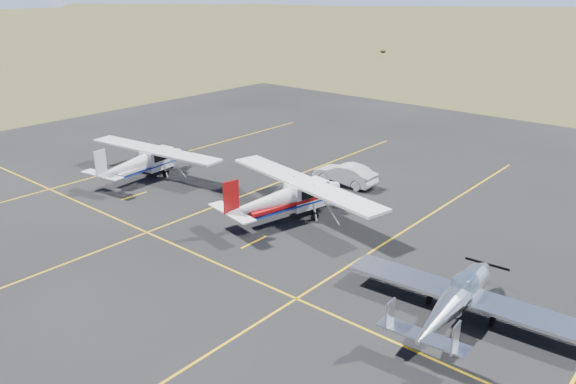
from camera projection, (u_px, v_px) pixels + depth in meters
ground at (403, 265)px, 28.13m from camera, size 1600.00×1600.00×0.00m
apron at (296, 228)px, 32.38m from camera, size 72.00×72.00×0.02m
aircraft_low_wing at (457, 298)px, 23.08m from camera, size 7.45×10.38×2.25m
aircraft_cessna at (287, 196)px, 33.18m from camera, size 7.99×12.66×3.20m
aircraft_plain at (143, 161)px, 40.16m from camera, size 7.11×11.77×2.97m
sedan at (345, 174)px, 39.12m from camera, size 1.75×4.57×1.49m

